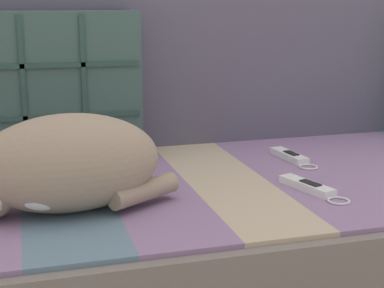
# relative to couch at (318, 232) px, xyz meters

# --- Properties ---
(couch) EXTENTS (2.01, 0.92, 0.36)m
(couch) POSITION_rel_couch_xyz_m (0.00, 0.00, 0.00)
(couch) COLOR #3D3838
(couch) RESTS_ON ground_plane
(sofa_backrest) EXTENTS (1.97, 0.14, 0.56)m
(sofa_backrest) POSITION_rel_couch_xyz_m (-0.00, 0.39, 0.46)
(sofa_backrest) COLOR #514C60
(sofa_backrest) RESTS_ON couch
(throw_pillow_quilted) EXTENTS (0.45, 0.14, 0.39)m
(throw_pillow_quilted) POSITION_rel_couch_xyz_m (-0.66, 0.24, 0.38)
(throw_pillow_quilted) COLOR #38514C
(throw_pillow_quilted) RESTS_ON couch
(sleeping_cat) EXTENTS (0.43, 0.21, 0.20)m
(sleeping_cat) POSITION_rel_couch_xyz_m (-0.67, -0.17, 0.28)
(sleeping_cat) COLOR gray
(sleeping_cat) RESTS_ON couch
(game_remote_near) EXTENTS (0.06, 0.20, 0.02)m
(game_remote_near) POSITION_rel_couch_xyz_m (-0.05, 0.07, 0.19)
(game_remote_near) COLOR white
(game_remote_near) RESTS_ON couch
(game_remote_far) EXTENTS (0.09, 0.20, 0.02)m
(game_remote_far) POSITION_rel_couch_xyz_m (-0.13, -0.18, 0.19)
(game_remote_far) COLOR white
(game_remote_far) RESTS_ON couch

